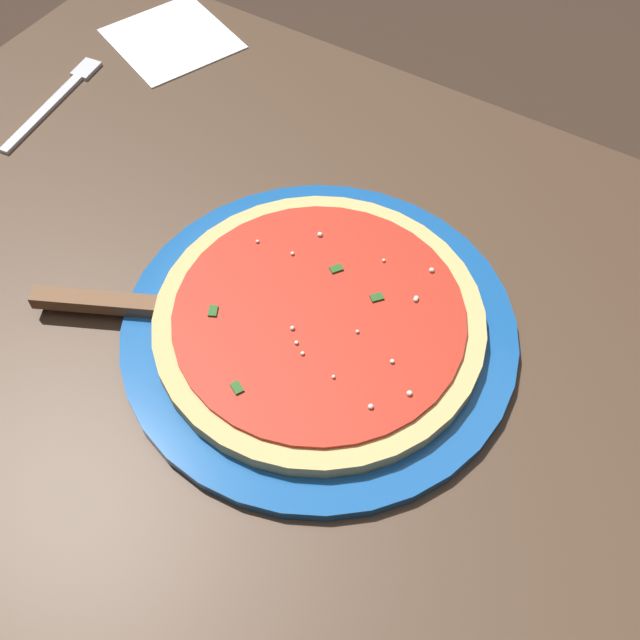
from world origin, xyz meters
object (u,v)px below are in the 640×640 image
at_px(serving_plate, 320,328).
at_px(pizza, 320,319).
at_px(napkin_folded_right, 172,39).
at_px(fork, 57,98).
at_px(pizza_server, 140,307).

distance_m(serving_plate, pizza, 0.02).
bearing_deg(napkin_folded_right, fork, -103.64).
relative_size(serving_plate, napkin_folded_right, 2.51).
height_order(pizza, napkin_folded_right, pizza).
xyz_separation_m(serving_plate, napkin_folded_right, (-0.41, 0.30, -0.01)).
bearing_deg(pizza_server, napkin_folded_right, 124.84).
height_order(pizza_server, fork, pizza_server).
bearing_deg(pizza, napkin_folded_right, 144.53).
xyz_separation_m(pizza, fork, (-0.46, 0.12, -0.02)).
bearing_deg(serving_plate, napkin_folded_right, 144.53).
height_order(pizza, fork, pizza).
relative_size(pizza, napkin_folded_right, 2.07).
xyz_separation_m(napkin_folded_right, fork, (-0.04, -0.17, 0.00)).
bearing_deg(serving_plate, fork, 164.85).
distance_m(pizza, napkin_folded_right, 0.51).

